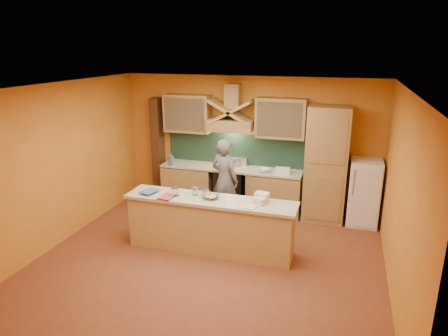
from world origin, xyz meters
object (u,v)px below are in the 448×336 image
(person, at_px, (225,180))
(kitchen_scale, at_px, (205,194))
(fridge, at_px, (364,193))
(stove, at_px, (231,188))
(mixing_bowl, at_px, (210,197))

(person, distance_m, kitchen_scale, 1.23)
(fridge, bearing_deg, kitchen_scale, -145.01)
(kitchen_scale, bearing_deg, stove, 81.90)
(stove, relative_size, fridge, 0.69)
(fridge, distance_m, kitchen_scale, 3.20)
(fridge, relative_size, kitchen_scale, 10.97)
(kitchen_scale, relative_size, mixing_bowl, 0.43)
(fridge, relative_size, person, 0.77)
(fridge, bearing_deg, mixing_bowl, -142.90)
(stove, height_order, mixing_bowl, mixing_bowl)
(stove, xyz_separation_m, mixing_bowl, (0.20, -1.89, 0.53))
(stove, xyz_separation_m, person, (0.05, -0.60, 0.39))
(person, xyz_separation_m, kitchen_scale, (0.04, -1.22, 0.16))
(person, bearing_deg, stove, -65.10)
(stove, xyz_separation_m, kitchen_scale, (0.09, -1.83, 0.54))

